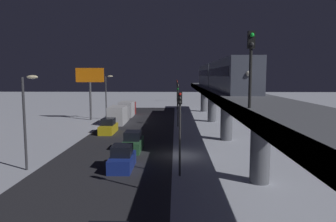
# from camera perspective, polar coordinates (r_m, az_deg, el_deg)

# --- Properties ---
(ground_plane) EXTENTS (240.00, 240.00, 0.00)m
(ground_plane) POSITION_cam_1_polar(r_m,az_deg,el_deg) (30.98, 1.42, -7.91)
(ground_plane) COLOR silver
(avenue_asphalt) EXTENTS (11.00, 91.62, 0.01)m
(avenue_asphalt) POSITION_cam_1_polar(r_m,az_deg,el_deg) (31.52, -9.30, -7.74)
(avenue_asphalt) COLOR #28282D
(avenue_asphalt) RESTS_ON ground_plane
(elevated_railway) EXTENTS (5.00, 91.62, 5.90)m
(elevated_railway) POSITION_cam_1_polar(r_m,az_deg,el_deg) (30.71, 12.48, 1.48)
(elevated_railway) COLOR slate
(elevated_railway) RESTS_ON ground_plane
(subway_train) EXTENTS (2.94, 36.87, 3.40)m
(subway_train) POSITION_cam_1_polar(r_m,az_deg,el_deg) (45.43, 9.04, 6.32)
(subway_train) COLOR #4C5160
(subway_train) RESTS_ON elevated_railway
(rail_signal) EXTENTS (0.36, 0.41, 4.00)m
(rail_signal) POSITION_cam_1_polar(r_m,az_deg,el_deg) (17.45, 14.53, 9.45)
(rail_signal) COLOR black
(rail_signal) RESTS_ON elevated_railway
(sedan_blue) EXTENTS (1.80, 4.06, 1.97)m
(sedan_blue) POSITION_cam_1_polar(r_m,az_deg,el_deg) (26.82, -8.15, -8.47)
(sedan_blue) COLOR navy
(sedan_blue) RESTS_ON ground_plane
(sedan_green) EXTENTS (1.80, 4.53, 1.97)m
(sedan_green) POSITION_cam_1_polar(r_m,az_deg,el_deg) (33.09, -6.27, -5.61)
(sedan_green) COLOR #2D6038
(sedan_green) RESTS_ON ground_plane
(sedan_yellow) EXTENTS (1.80, 4.61, 1.97)m
(sedan_yellow) POSITION_cam_1_polar(r_m,az_deg,el_deg) (43.47, -10.55, -2.81)
(sedan_yellow) COLOR gold
(sedan_yellow) RESTS_ON ground_plane
(box_truck) EXTENTS (2.40, 7.40, 2.80)m
(box_truck) POSITION_cam_1_polar(r_m,az_deg,el_deg) (61.26, -7.22, 0.39)
(box_truck) COLOR #A51E1E
(box_truck) RESTS_ON ground_plane
(delivery_van) EXTENTS (2.40, 7.40, 2.80)m
(delivery_van) POSITION_cam_1_polar(r_m,az_deg,el_deg) (52.02, -8.77, -0.68)
(delivery_van) COLOR #B2B2B7
(delivery_van) RESTS_ON ground_plane
(traffic_light_near) EXTENTS (0.32, 0.44, 6.40)m
(traffic_light_near) POSITION_cam_1_polar(r_m,az_deg,el_deg) (24.02, 2.14, -1.86)
(traffic_light_near) COLOR #2D2D2D
(traffic_light_near) RESTS_ON ground_plane
(traffic_light_mid) EXTENTS (0.32, 0.44, 6.40)m
(traffic_light_mid) POSITION_cam_1_polar(r_m,az_deg,el_deg) (47.72, 1.78, 2.21)
(traffic_light_mid) COLOR #2D2D2D
(traffic_light_mid) RESTS_ON ground_plane
(traffic_light_far) EXTENTS (0.32, 0.44, 6.40)m
(traffic_light_far) POSITION_cam_1_polar(r_m,az_deg,el_deg) (71.51, 1.66, 3.57)
(traffic_light_far) COLOR #2D2D2D
(traffic_light_far) RESTS_ON ground_plane
(traffic_light_distant) EXTENTS (0.32, 0.44, 6.40)m
(traffic_light_distant) POSITION_cam_1_polar(r_m,az_deg,el_deg) (95.31, 1.60, 4.26)
(traffic_light_distant) COLOR #2D2D2D
(traffic_light_distant) RESTS_ON ground_plane
(commercial_billboard) EXTENTS (4.80, 0.36, 8.90)m
(commercial_billboard) POSITION_cam_1_polar(r_m,az_deg,el_deg) (56.51, -13.71, 5.34)
(commercial_billboard) COLOR #4C4C51
(commercial_billboard) RESTS_ON ground_plane
(street_lamp_near) EXTENTS (1.35, 0.44, 7.65)m
(street_lamp_near) POSITION_cam_1_polar(r_m,az_deg,el_deg) (27.84, -23.82, 0.01)
(street_lamp_near) COLOR #38383D
(street_lamp_near) RESTS_ON ground_plane
(street_lamp_far) EXTENTS (1.35, 0.44, 7.65)m
(street_lamp_far) POSITION_cam_1_polar(r_m,az_deg,el_deg) (56.37, -10.76, 3.36)
(street_lamp_far) COLOR #38383D
(street_lamp_far) RESTS_ON ground_plane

